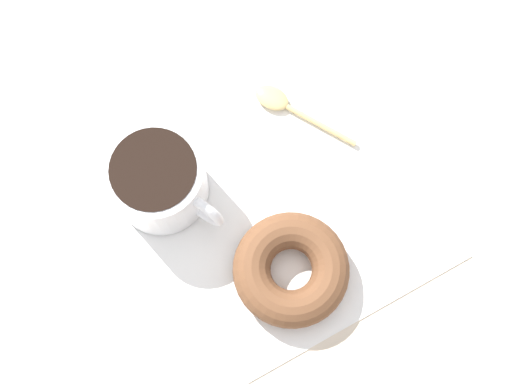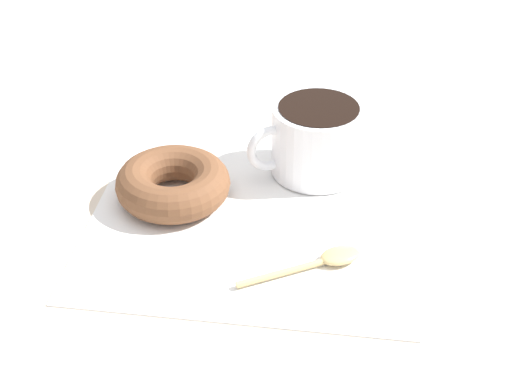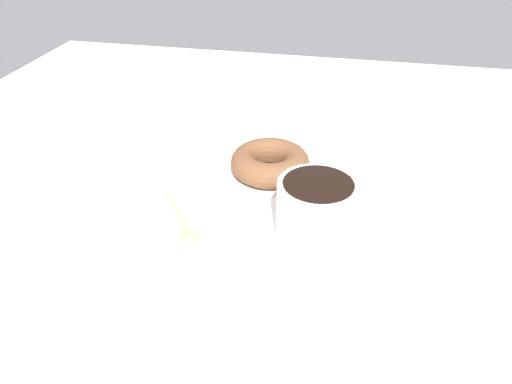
# 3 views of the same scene
# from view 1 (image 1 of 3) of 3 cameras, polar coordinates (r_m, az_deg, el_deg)

# --- Properties ---
(ground_plane) EXTENTS (1.20, 1.20, 0.02)m
(ground_plane) POSITION_cam_1_polar(r_m,az_deg,el_deg) (0.70, 0.81, -1.69)
(ground_plane) COLOR beige
(napkin) EXTENTS (0.31, 0.31, 0.00)m
(napkin) POSITION_cam_1_polar(r_m,az_deg,el_deg) (0.70, 0.00, -0.46)
(napkin) COLOR white
(napkin) RESTS_ON ground_plane
(coffee_cup) EXTENTS (0.09, 0.11, 0.07)m
(coffee_cup) POSITION_cam_1_polar(r_m,az_deg,el_deg) (0.67, -7.75, 0.90)
(coffee_cup) COLOR white
(coffee_cup) RESTS_ON napkin
(donut) EXTENTS (0.11, 0.11, 0.04)m
(donut) POSITION_cam_1_polar(r_m,az_deg,el_deg) (0.66, 2.83, -6.21)
(donut) COLOR brown
(donut) RESTS_ON napkin
(spoon) EXTENTS (0.08, 0.10, 0.01)m
(spoon) POSITION_cam_1_polar(r_m,az_deg,el_deg) (0.72, 2.22, 7.03)
(spoon) COLOR #D8B772
(spoon) RESTS_ON napkin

